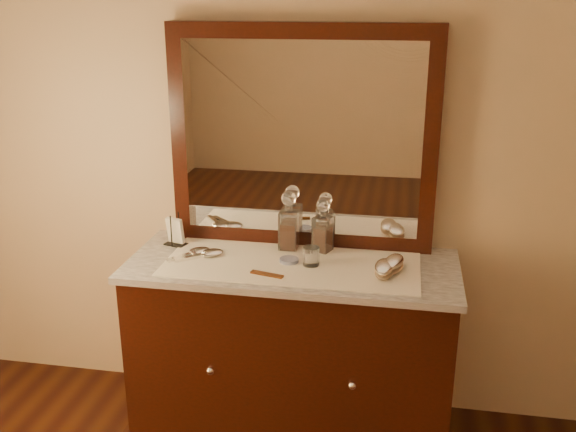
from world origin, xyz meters
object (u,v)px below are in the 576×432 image
object	(u,v)px
pin_dish	(289,260)
dresser_cabinet	(292,351)
decanter_left	(289,227)
hand_mirror_inner	(207,254)
mirror_frame	(302,138)
hand_mirror_outer	(196,252)
napkin_rack	(175,233)
comb	(267,274)
brush_near	(384,269)
decanter_right	(323,231)
brush_far	(394,264)

from	to	relation	value
pin_dish	dresser_cabinet	bearing A→B (deg)	-3.63
pin_dish	decanter_left	distance (m)	0.19
decanter_left	hand_mirror_inner	world-z (taller)	decanter_left
dresser_cabinet	decanter_left	size ratio (longest dim) A/B	5.11
decanter_left	mirror_frame	bearing A→B (deg)	63.37
hand_mirror_outer	hand_mirror_inner	bearing A→B (deg)	-10.57
napkin_rack	hand_mirror_inner	world-z (taller)	napkin_rack
comb	decanter_left	bearing A→B (deg)	97.23
brush_near	pin_dish	bearing A→B (deg)	171.53
hand_mirror_inner	brush_near	bearing A→B (deg)	-4.73
decanter_right	decanter_left	bearing A→B (deg)	-179.32
decanter_right	brush_near	bearing A→B (deg)	-37.52
decanter_left	comb	bearing A→B (deg)	-96.37
decanter_left	decanter_right	distance (m)	0.16
dresser_cabinet	mirror_frame	size ratio (longest dim) A/B	1.17
napkin_rack	hand_mirror_inner	distance (m)	0.22
decanter_right	mirror_frame	bearing A→B (deg)	142.58
mirror_frame	pin_dish	size ratio (longest dim) A/B	14.30
pin_dish	brush_near	distance (m)	0.42
napkin_rack	hand_mirror_inner	xyz separation A→B (m)	(0.19, -0.11, -0.05)
hand_mirror_outer	napkin_rack	bearing A→B (deg)	142.07
decanter_right	dresser_cabinet	bearing A→B (deg)	-125.02
mirror_frame	comb	size ratio (longest dim) A/B	8.31
brush_near	hand_mirror_outer	bearing A→B (deg)	174.87
hand_mirror_outer	hand_mirror_inner	xyz separation A→B (m)	(0.06, -0.01, 0.00)
mirror_frame	pin_dish	distance (m)	0.55
decanter_right	brush_near	xyz separation A→B (m)	(0.29, -0.22, -0.07)
decanter_right	brush_near	size ratio (longest dim) A/B	1.41
mirror_frame	decanter_right	xyz separation A→B (m)	(0.11, -0.09, -0.40)
comb	decanter_right	world-z (taller)	decanter_right
brush_far	decanter_left	bearing A→B (deg)	161.81
mirror_frame	napkin_rack	world-z (taller)	mirror_frame
mirror_frame	decanter_right	bearing A→B (deg)	-37.42
pin_dish	hand_mirror_outer	size ratio (longest dim) A/B	0.41
napkin_rack	hand_mirror_inner	size ratio (longest dim) A/B	0.71
decanter_right	hand_mirror_inner	xyz separation A→B (m)	(-0.50, -0.16, -0.09)
decanter_right	pin_dish	bearing A→B (deg)	-128.37
decanter_left	hand_mirror_inner	bearing A→B (deg)	-155.88
dresser_cabinet	hand_mirror_outer	xyz separation A→B (m)	(-0.44, 0.02, 0.45)
napkin_rack	decanter_right	xyz separation A→B (m)	(0.68, 0.04, 0.04)
hand_mirror_inner	dresser_cabinet	bearing A→B (deg)	-0.65
napkin_rack	decanter_left	bearing A→B (deg)	4.54
pin_dish	hand_mirror_outer	bearing A→B (deg)	178.11
pin_dish	comb	size ratio (longest dim) A/B	0.58
decanter_left	hand_mirror_inner	size ratio (longest dim) A/B	1.29
dresser_cabinet	brush_near	xyz separation A→B (m)	(0.40, -0.06, 0.47)
pin_dish	brush_near	bearing A→B (deg)	-8.47
pin_dish	hand_mirror_outer	distance (m)	0.43
mirror_frame	decanter_right	world-z (taller)	mirror_frame
comb	napkin_rack	world-z (taller)	napkin_rack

